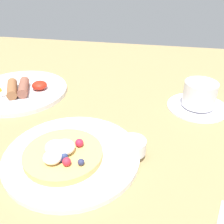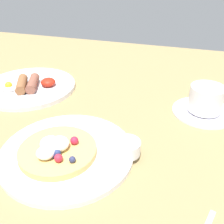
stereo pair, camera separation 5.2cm
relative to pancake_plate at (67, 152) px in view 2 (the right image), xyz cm
name	(u,v)px [view 2 (the right image)]	position (x,y,z in cm)	size (l,w,h in cm)	color
ground_plane	(95,129)	(1.37, 11.56, -2.05)	(175.19, 127.08, 3.00)	#977F52
pancake_plate	(67,152)	(0.00, 0.00, 0.00)	(25.57, 25.57, 1.09)	white
pancake_with_berries	(57,150)	(-1.19, -1.56, 1.66)	(14.56, 14.56, 3.61)	#DEB35F
syrup_ramekin	(127,147)	(11.17, 2.58, 1.91)	(5.03, 5.03, 2.66)	white
breakfast_plate	(29,87)	(-22.91, 23.06, 0.08)	(26.24, 26.24, 1.25)	white
fried_breakfast	(29,84)	(-21.78, 21.64, 1.81)	(15.20, 10.40, 2.76)	brown
coffee_saucer	(203,111)	(25.07, 23.91, -0.10)	(14.87, 14.87, 0.89)	white
coffee_cup	(207,98)	(25.15, 24.06, 3.49)	(7.98, 10.46, 6.07)	white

